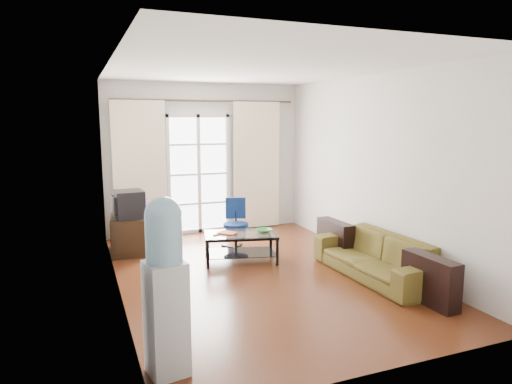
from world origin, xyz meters
TOP-DOWN VIEW (x-y plane):
  - floor at (0.00, 0.00)m, footprint 5.20×5.20m
  - ceiling at (0.00, 0.00)m, footprint 5.20×5.20m
  - wall_back at (0.00, 2.60)m, footprint 3.60×0.02m
  - wall_front at (0.00, -2.60)m, footprint 3.60×0.02m
  - wall_left at (-1.80, 0.00)m, footprint 0.02×5.20m
  - wall_right at (1.80, 0.00)m, footprint 0.02×5.20m
  - french_door at (-0.15, 2.54)m, footprint 1.16×0.06m
  - curtain_rod at (0.00, 2.50)m, footprint 3.30×0.04m
  - curtain_left at (-1.20, 2.48)m, footprint 0.90×0.07m
  - curtain_right at (0.95, 2.48)m, footprint 0.90×0.07m
  - radiator at (0.80, 2.50)m, footprint 0.64×0.12m
  - sofa at (1.39, -0.66)m, footprint 1.96×0.87m
  - coffee_table at (-0.04, 0.61)m, footprint 1.15×0.82m
  - bowl at (0.29, 0.53)m, footprint 0.27×0.27m
  - book at (-0.30, 0.59)m, footprint 0.44×0.44m
  - remote at (-0.38, 0.65)m, footprint 0.15×0.11m
  - tv_stand at (-1.51, 1.70)m, footprint 0.59×0.83m
  - crt_tv at (-1.51, 1.62)m, footprint 0.48×0.48m
  - task_chair at (0.09, 1.21)m, footprint 0.71×0.71m
  - water_cooler at (-1.60, -1.97)m, footprint 0.35×0.35m

SIDE VIEW (x-z plane):
  - floor at x=0.00m, z-range 0.00..0.00m
  - task_chair at x=0.09m, z-range -0.17..0.65m
  - coffee_table at x=-0.04m, z-range 0.06..0.48m
  - sofa at x=1.39m, z-range 0.00..0.56m
  - tv_stand at x=-1.51m, z-range 0.00..0.57m
  - radiator at x=0.80m, z-range 0.01..0.65m
  - remote at x=-0.38m, z-range 0.42..0.44m
  - book at x=-0.30m, z-range 0.42..0.44m
  - bowl at x=0.29m, z-range 0.42..0.48m
  - water_cooler at x=-1.60m, z-range 0.03..1.50m
  - crt_tv at x=-1.51m, z-range 0.57..0.99m
  - french_door at x=-0.15m, z-range 0.00..2.15m
  - curtain_left at x=-1.20m, z-range 0.02..2.38m
  - curtain_right at x=0.95m, z-range 0.02..2.38m
  - wall_back at x=0.00m, z-range 0.00..2.70m
  - wall_front at x=0.00m, z-range 0.00..2.70m
  - wall_left at x=-1.80m, z-range 0.00..2.70m
  - wall_right at x=1.80m, z-range 0.00..2.70m
  - curtain_rod at x=0.00m, z-range 2.36..2.40m
  - ceiling at x=0.00m, z-range 2.70..2.70m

